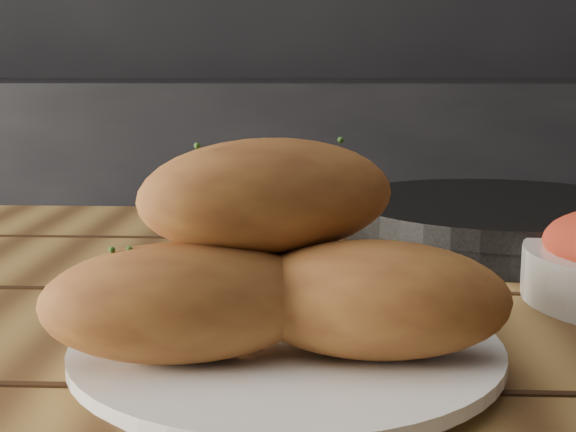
# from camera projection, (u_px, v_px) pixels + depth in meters

# --- Properties ---
(counter) EXTENTS (2.80, 0.60, 0.90)m
(counter) POSITION_uv_depth(u_px,v_px,m) (42.00, 283.00, 1.80)
(counter) COLOR black
(counter) RESTS_ON ground
(plate) EXTENTS (0.26, 0.26, 0.02)m
(plate) POSITION_uv_depth(u_px,v_px,m) (286.00, 354.00, 0.48)
(plate) COLOR white
(plate) RESTS_ON table
(bread_rolls) EXTENTS (0.27, 0.22, 0.12)m
(bread_rolls) POSITION_uv_depth(u_px,v_px,m) (277.00, 265.00, 0.47)
(bread_rolls) COLOR #A5682E
(bread_rolls) RESTS_ON plate
(skillet) EXTENTS (0.44, 0.32, 0.05)m
(skillet) POSITION_uv_depth(u_px,v_px,m) (502.00, 221.00, 0.82)
(skillet) COLOR black
(skillet) RESTS_ON table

